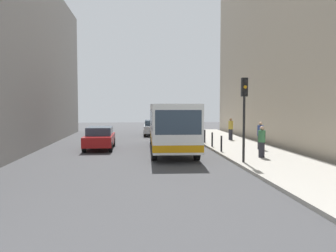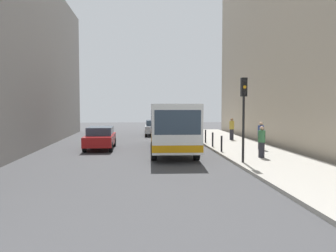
{
  "view_description": "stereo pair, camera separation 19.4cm",
  "coord_description": "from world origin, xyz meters",
  "px_view_note": "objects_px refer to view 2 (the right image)",
  "views": [
    {
      "loc": [
        -1.71,
        -19.49,
        2.94
      ],
      "look_at": [
        0.2,
        0.74,
        1.72
      ],
      "focal_mm": 37.4,
      "sensor_mm": 36.0,
      "label": 1
    },
    {
      "loc": [
        -1.51,
        -19.5,
        2.94
      ],
      "look_at": [
        0.2,
        0.74,
        1.72
      ],
      "focal_mm": 37.4,
      "sensor_mm": 36.0,
      "label": 2
    }
  ],
  "objects_px": {
    "bollard_mid": "(213,140)",
    "bollard_near": "(222,144)",
    "car_behind_bus": "(155,127)",
    "pedestrian_far_sidewalk": "(232,129)",
    "car_beside_bus": "(100,137)",
    "bollard_farthest": "(200,133)",
    "bus": "(171,124)",
    "pedestrian_near_signal": "(262,142)",
    "bollard_far": "(205,136)",
    "pedestrian_mid_sidewalk": "(261,136)",
    "traffic_light": "(244,104)"
  },
  "relations": [
    {
      "from": "bus",
      "to": "bollard_farthest",
      "type": "distance_m",
      "value": 6.52
    },
    {
      "from": "car_behind_bus",
      "to": "pedestrian_mid_sidewalk",
      "type": "bearing_deg",
      "value": 117.94
    },
    {
      "from": "bus",
      "to": "bollard_mid",
      "type": "height_order",
      "value": "bus"
    },
    {
      "from": "bollard_near",
      "to": "bollard_mid",
      "type": "relative_size",
      "value": 1.0
    },
    {
      "from": "bus",
      "to": "pedestrian_mid_sidewalk",
      "type": "xyz_separation_m",
      "value": [
        5.59,
        -1.03,
        -0.7
      ]
    },
    {
      "from": "pedestrian_near_signal",
      "to": "pedestrian_far_sidewalk",
      "type": "distance_m",
      "value": 9.51
    },
    {
      "from": "bollard_mid",
      "to": "pedestrian_near_signal",
      "type": "xyz_separation_m",
      "value": [
        1.55,
        -5.05,
        0.36
      ]
    },
    {
      "from": "bollard_farthest",
      "to": "pedestrian_far_sidewalk",
      "type": "bearing_deg",
      "value": -14.15
    },
    {
      "from": "bollard_farthest",
      "to": "pedestrian_far_sidewalk",
      "type": "xyz_separation_m",
      "value": [
        2.5,
        -0.63,
        0.4
      ]
    },
    {
      "from": "pedestrian_near_signal",
      "to": "traffic_light",
      "type": "bearing_deg",
      "value": -5.2
    },
    {
      "from": "traffic_light",
      "to": "pedestrian_near_signal",
      "type": "height_order",
      "value": "traffic_light"
    },
    {
      "from": "bollard_farthest",
      "to": "pedestrian_near_signal",
      "type": "height_order",
      "value": "pedestrian_near_signal"
    },
    {
      "from": "car_behind_bus",
      "to": "pedestrian_far_sidewalk",
      "type": "xyz_separation_m",
      "value": [
        5.89,
        -6.46,
        0.24
      ]
    },
    {
      "from": "car_beside_bus",
      "to": "bollard_mid",
      "type": "relative_size",
      "value": 4.64
    },
    {
      "from": "car_beside_bus",
      "to": "traffic_light",
      "type": "xyz_separation_m",
      "value": [
        7.61,
        -7.02,
        2.22
      ]
    },
    {
      "from": "bus",
      "to": "car_behind_bus",
      "type": "xyz_separation_m",
      "value": [
        -0.51,
        11.57,
        -0.94
      ]
    },
    {
      "from": "bollard_mid",
      "to": "bollard_farthest",
      "type": "xyz_separation_m",
      "value": [
        0.0,
        5.05,
        0.0
      ]
    },
    {
      "from": "bollard_far",
      "to": "bollard_farthest",
      "type": "distance_m",
      "value": 2.52
    },
    {
      "from": "bollard_mid",
      "to": "bollard_near",
      "type": "bearing_deg",
      "value": -90.0
    },
    {
      "from": "bollard_mid",
      "to": "bollard_farthest",
      "type": "height_order",
      "value": "same"
    },
    {
      "from": "bollard_farthest",
      "to": "pedestrian_near_signal",
      "type": "xyz_separation_m",
      "value": [
        1.55,
        -10.09,
        0.36
      ]
    },
    {
      "from": "car_beside_bus",
      "to": "bollard_farthest",
      "type": "relative_size",
      "value": 4.64
    },
    {
      "from": "bollard_near",
      "to": "pedestrian_far_sidewalk",
      "type": "bearing_deg",
      "value": 70.22
    },
    {
      "from": "bus",
      "to": "pedestrian_far_sidewalk",
      "type": "distance_m",
      "value": 7.46
    },
    {
      "from": "pedestrian_far_sidewalk",
      "to": "bollard_farthest",
      "type": "bearing_deg",
      "value": 143.64
    },
    {
      "from": "car_beside_bus",
      "to": "pedestrian_mid_sidewalk",
      "type": "relative_size",
      "value": 2.53
    },
    {
      "from": "car_behind_bus",
      "to": "bollard_far",
      "type": "height_order",
      "value": "car_behind_bus"
    },
    {
      "from": "bus",
      "to": "bollard_mid",
      "type": "relative_size",
      "value": 11.68
    },
    {
      "from": "pedestrian_far_sidewalk",
      "to": "bus",
      "type": "bearing_deg",
      "value": -158.71
    },
    {
      "from": "pedestrian_far_sidewalk",
      "to": "pedestrian_near_signal",
      "type": "bearing_deg",
      "value": -117.89
    },
    {
      "from": "car_beside_bus",
      "to": "bollard_mid",
      "type": "bearing_deg",
      "value": 176.2
    },
    {
      "from": "bollard_mid",
      "to": "pedestrian_far_sidewalk",
      "type": "distance_m",
      "value": 5.09
    },
    {
      "from": "pedestrian_near_signal",
      "to": "pedestrian_far_sidewalk",
      "type": "relative_size",
      "value": 0.95
    },
    {
      "from": "pedestrian_mid_sidewalk",
      "to": "pedestrian_far_sidewalk",
      "type": "bearing_deg",
      "value": 84.63
    },
    {
      "from": "pedestrian_mid_sidewalk",
      "to": "bus",
      "type": "bearing_deg",
      "value": 162.32
    },
    {
      "from": "bollard_far",
      "to": "pedestrian_near_signal",
      "type": "relative_size",
      "value": 0.57
    },
    {
      "from": "car_behind_bus",
      "to": "bollard_farthest",
      "type": "xyz_separation_m",
      "value": [
        3.4,
        -5.83,
        -0.16
      ]
    },
    {
      "from": "pedestrian_near_signal",
      "to": "pedestrian_far_sidewalk",
      "type": "bearing_deg",
      "value": -146.56
    },
    {
      "from": "bus",
      "to": "pedestrian_mid_sidewalk",
      "type": "relative_size",
      "value": 6.37
    },
    {
      "from": "bus",
      "to": "bollard_mid",
      "type": "xyz_separation_m",
      "value": [
        2.89,
        0.69,
        -1.1
      ]
    },
    {
      "from": "bus",
      "to": "bollard_far",
      "type": "distance_m",
      "value": 4.46
    },
    {
      "from": "traffic_light",
      "to": "pedestrian_mid_sidewalk",
      "type": "distance_m",
      "value": 5.82
    },
    {
      "from": "bollard_far",
      "to": "car_beside_bus",
      "type": "bearing_deg",
      "value": -164.82
    },
    {
      "from": "car_beside_bus",
      "to": "pedestrian_far_sidewalk",
      "type": "distance_m",
      "value": 10.76
    },
    {
      "from": "pedestrian_mid_sidewalk",
      "to": "pedestrian_far_sidewalk",
      "type": "relative_size",
      "value": 1.0
    },
    {
      "from": "bollard_far",
      "to": "pedestrian_near_signal",
      "type": "height_order",
      "value": "pedestrian_near_signal"
    },
    {
      "from": "car_behind_bus",
      "to": "bollard_mid",
      "type": "height_order",
      "value": "car_behind_bus"
    },
    {
      "from": "car_beside_bus",
      "to": "car_behind_bus",
      "type": "distance_m",
      "value": 11.18
    },
    {
      "from": "car_behind_bus",
      "to": "car_beside_bus",
      "type": "bearing_deg",
      "value": 70.49
    },
    {
      "from": "bollard_mid",
      "to": "pedestrian_far_sidewalk",
      "type": "height_order",
      "value": "pedestrian_far_sidewalk"
    }
  ]
}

